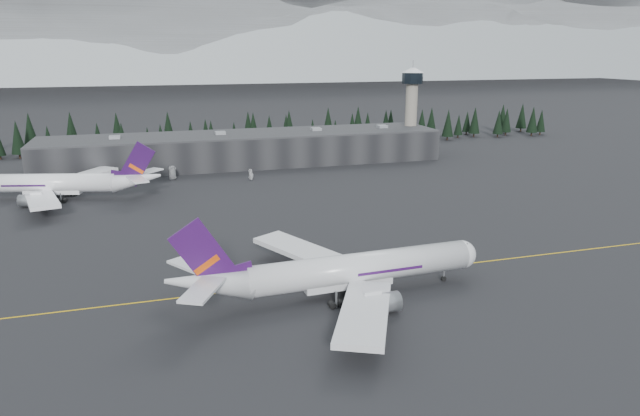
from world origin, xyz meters
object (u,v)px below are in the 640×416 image
object	(u,v)px
control_tower	(412,101)
jet_main	(335,272)
gse_vehicle_a	(173,178)
gse_vehicle_b	(251,178)
terminal	(246,149)
jet_parked	(61,183)

from	to	relation	value
control_tower	jet_main	bearing A→B (deg)	-120.46
gse_vehicle_a	gse_vehicle_b	xyz separation A→B (m)	(27.18, -8.63, -0.04)
control_tower	gse_vehicle_a	xyz separation A→B (m)	(-105.46, -24.60, -22.70)
terminal	control_tower	bearing A→B (deg)	2.29
control_tower	jet_parked	distance (m)	147.72
terminal	control_tower	distance (m)	76.98
jet_parked	gse_vehicle_a	size ratio (longest dim) A/B	11.92
jet_parked	gse_vehicle_b	bearing A→B (deg)	-155.49
jet_main	gse_vehicle_a	bearing A→B (deg)	99.69
control_tower	jet_main	size ratio (longest dim) A/B	0.61
jet_main	gse_vehicle_a	world-z (taller)	jet_main
jet_main	jet_parked	bearing A→B (deg)	119.51
jet_main	gse_vehicle_b	xyz separation A→B (m)	(2.96, 104.91, -4.44)
terminal	gse_vehicle_a	xyz separation A→B (m)	(-30.46, -21.60, -5.59)
jet_main	gse_vehicle_b	bearing A→B (deg)	86.03
control_tower	jet_parked	size ratio (longest dim) A/B	0.62
terminal	gse_vehicle_b	bearing A→B (deg)	-96.19
control_tower	gse_vehicle_a	world-z (taller)	control_tower
terminal	control_tower	size ratio (longest dim) A/B	4.24
control_tower	gse_vehicle_a	distance (m)	110.65
jet_parked	control_tower	bearing A→B (deg)	-147.80
jet_main	jet_parked	xyz separation A→B (m)	(-58.66, 94.41, 0.03)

